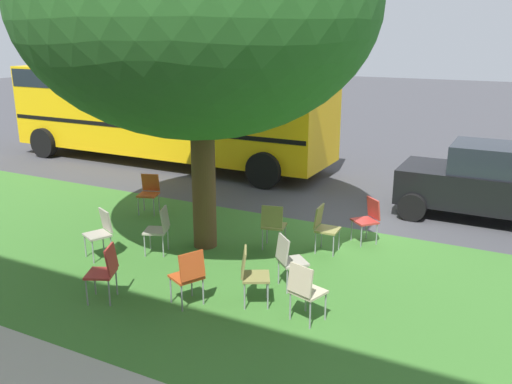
{
  "coord_description": "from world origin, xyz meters",
  "views": [
    {
      "loc": [
        -3.31,
        10.5,
        3.9
      ],
      "look_at": [
        1.24,
        1.68,
        0.98
      ],
      "focal_mm": 37.95,
      "sensor_mm": 36.0,
      "label": 1
    }
  ],
  "objects_px": {
    "chair_4": "(368,217)",
    "school_bus": "(165,106)",
    "chair_0": "(160,227)",
    "chair_10": "(101,230)",
    "street_tree": "(199,4)",
    "chair_7": "(149,191)",
    "chair_6": "(289,258)",
    "parked_car": "(491,182)",
    "chair_5": "(189,274)",
    "chair_3": "(105,269)",
    "chair_8": "(273,223)",
    "chair_9": "(251,272)",
    "chair_2": "(324,225)",
    "chair_1": "(305,288)"
  },
  "relations": [
    {
      "from": "chair_6",
      "to": "chair_9",
      "type": "xyz_separation_m",
      "value": [
        0.28,
        0.74,
        0.0
      ]
    },
    {
      "from": "chair_5",
      "to": "chair_0",
      "type": "bearing_deg",
      "value": -41.6
    },
    {
      "from": "chair_2",
      "to": "chair_10",
      "type": "bearing_deg",
      "value": 30.9
    },
    {
      "from": "chair_4",
      "to": "parked_car",
      "type": "xyz_separation_m",
      "value": [
        -1.94,
        -2.54,
        0.32
      ]
    },
    {
      "from": "chair_1",
      "to": "chair_9",
      "type": "distance_m",
      "value": 0.92
    },
    {
      "from": "chair_8",
      "to": "chair_10",
      "type": "distance_m",
      "value": 3.13
    },
    {
      "from": "chair_9",
      "to": "chair_3",
      "type": "bearing_deg",
      "value": 24.51
    },
    {
      "from": "chair_7",
      "to": "chair_9",
      "type": "relative_size",
      "value": 1.0
    },
    {
      "from": "chair_6",
      "to": "parked_car",
      "type": "distance_m",
      "value": 5.64
    },
    {
      "from": "chair_2",
      "to": "chair_7",
      "type": "xyz_separation_m",
      "value": [
        4.29,
        -0.35,
        0.0
      ]
    },
    {
      "from": "chair_7",
      "to": "chair_9",
      "type": "xyz_separation_m",
      "value": [
        -4.04,
        2.76,
        0.0
      ]
    },
    {
      "from": "chair_0",
      "to": "chair_5",
      "type": "height_order",
      "value": "same"
    },
    {
      "from": "chair_3",
      "to": "parked_car",
      "type": "xyz_separation_m",
      "value": [
        -4.76,
        -6.69,
        0.32
      ]
    },
    {
      "from": "chair_0",
      "to": "chair_6",
      "type": "xyz_separation_m",
      "value": [
        -2.67,
        0.21,
        0.0
      ]
    },
    {
      "from": "chair_2",
      "to": "chair_7",
      "type": "bearing_deg",
      "value": -4.65
    },
    {
      "from": "chair_7",
      "to": "chair_5",
      "type": "bearing_deg",
      "value": 135.21
    },
    {
      "from": "chair_0",
      "to": "chair_9",
      "type": "relative_size",
      "value": 1.0
    },
    {
      "from": "street_tree",
      "to": "school_bus",
      "type": "distance_m",
      "value": 7.66
    },
    {
      "from": "chair_4",
      "to": "parked_car",
      "type": "height_order",
      "value": "parked_car"
    },
    {
      "from": "chair_4",
      "to": "chair_5",
      "type": "height_order",
      "value": "same"
    },
    {
      "from": "chair_4",
      "to": "chair_10",
      "type": "xyz_separation_m",
      "value": [
        4.06,
        2.91,
        0.0
      ]
    },
    {
      "from": "chair_3",
      "to": "chair_6",
      "type": "relative_size",
      "value": 1.0
    },
    {
      "from": "school_bus",
      "to": "chair_6",
      "type": "bearing_deg",
      "value": 137.89
    },
    {
      "from": "chair_1",
      "to": "chair_8",
      "type": "bearing_deg",
      "value": -55.04
    },
    {
      "from": "street_tree",
      "to": "parked_car",
      "type": "xyz_separation_m",
      "value": [
        -4.63,
        -4.14,
        -3.55
      ]
    },
    {
      "from": "street_tree",
      "to": "chair_6",
      "type": "bearing_deg",
      "value": 157.01
    },
    {
      "from": "chair_6",
      "to": "chair_8",
      "type": "bearing_deg",
      "value": -55.81
    },
    {
      "from": "chair_7",
      "to": "street_tree",
      "type": "bearing_deg",
      "value": 152.93
    },
    {
      "from": "chair_3",
      "to": "school_bus",
      "type": "height_order",
      "value": "school_bus"
    },
    {
      "from": "chair_3",
      "to": "chair_8",
      "type": "distance_m",
      "value": 3.28
    },
    {
      "from": "chair_6",
      "to": "chair_10",
      "type": "bearing_deg",
      "value": 6.54
    },
    {
      "from": "chair_6",
      "to": "chair_10",
      "type": "height_order",
      "value": "same"
    },
    {
      "from": "chair_6",
      "to": "chair_9",
      "type": "relative_size",
      "value": 1.0
    },
    {
      "from": "chair_5",
      "to": "chair_2",
      "type": "bearing_deg",
      "value": -109.77
    },
    {
      "from": "chair_5",
      "to": "chair_10",
      "type": "bearing_deg",
      "value": -18.24
    },
    {
      "from": "chair_6",
      "to": "school_bus",
      "type": "relative_size",
      "value": 0.08
    },
    {
      "from": "chair_3",
      "to": "chair_8",
      "type": "bearing_deg",
      "value": -114.49
    },
    {
      "from": "chair_9",
      "to": "chair_7",
      "type": "bearing_deg",
      "value": -34.33
    },
    {
      "from": "chair_4",
      "to": "chair_9",
      "type": "distance_m",
      "value": 3.34
    },
    {
      "from": "chair_0",
      "to": "chair_3",
      "type": "relative_size",
      "value": 1.0
    },
    {
      "from": "street_tree",
      "to": "chair_3",
      "type": "relative_size",
      "value": 7.58
    },
    {
      "from": "chair_3",
      "to": "chair_8",
      "type": "height_order",
      "value": "same"
    },
    {
      "from": "street_tree",
      "to": "chair_7",
      "type": "height_order",
      "value": "street_tree"
    },
    {
      "from": "chair_3",
      "to": "chair_7",
      "type": "xyz_separation_m",
      "value": [
        2.05,
        -3.67,
        0.0
      ]
    },
    {
      "from": "chair_3",
      "to": "chair_9",
      "type": "distance_m",
      "value": 2.19
    },
    {
      "from": "chair_3",
      "to": "school_bus",
      "type": "xyz_separation_m",
      "value": [
        4.66,
        -7.91,
        1.24
      ]
    },
    {
      "from": "chair_4",
      "to": "school_bus",
      "type": "distance_m",
      "value": 8.48
    },
    {
      "from": "chair_5",
      "to": "chair_3",
      "type": "bearing_deg",
      "value": 20.05
    },
    {
      "from": "chair_1",
      "to": "chair_6",
      "type": "bearing_deg",
      "value": -53.85
    },
    {
      "from": "chair_0",
      "to": "chair_4",
      "type": "height_order",
      "value": "same"
    }
  ]
}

